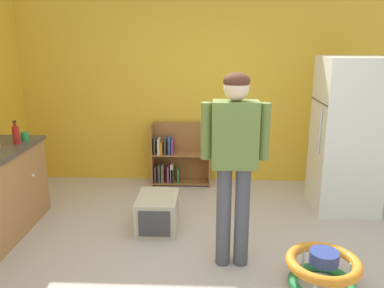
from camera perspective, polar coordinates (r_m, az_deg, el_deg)
ground_plane at (r=3.64m, az=2.49°, el=-17.77°), size 12.00×12.00×0.00m
back_wall at (r=5.42m, az=2.69°, el=8.48°), size 5.20×0.06×2.70m
refrigerator at (r=4.85m, az=21.57°, el=1.11°), size 0.73×0.68×1.78m
bookshelf at (r=5.46m, az=-2.26°, el=-2.08°), size 0.80×0.28×0.85m
standing_person at (r=3.33m, az=6.17°, el=-1.35°), size 0.57×0.22×1.71m
baby_walker at (r=3.52m, az=18.39°, el=-16.85°), size 0.60×0.60×0.32m
pet_carrier at (r=4.27m, az=-4.99°, el=-9.82°), size 0.42×0.55×0.36m
ketchup_bottle at (r=4.51m, az=-24.11°, el=1.28°), size 0.07×0.07×0.25m
green_cup at (r=4.62m, az=-23.02°, el=1.03°), size 0.08×0.08×0.09m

